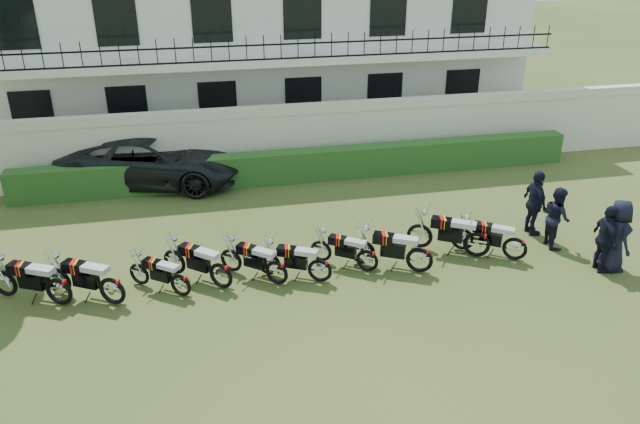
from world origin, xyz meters
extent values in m
plane|color=#36471C|center=(0.00, 0.00, 0.00)|extent=(100.00, 100.00, 0.00)
cube|color=beige|center=(0.00, 8.00, 1.00)|extent=(30.00, 0.30, 2.00)
cube|color=beige|center=(0.00, 8.00, 2.15)|extent=(30.00, 0.35, 0.30)
cube|color=#274D1B|center=(1.00, 7.20, 0.50)|extent=(18.00, 0.60, 1.00)
cube|color=silver|center=(0.00, 14.00, 3.50)|extent=(20.00, 8.00, 7.00)
cube|color=silver|center=(0.00, 9.30, 3.50)|extent=(20.00, 1.40, 0.25)
cube|color=black|center=(0.00, 8.65, 4.10)|extent=(20.00, 0.05, 0.05)
cube|color=black|center=(0.00, 8.65, 3.65)|extent=(20.00, 0.05, 0.05)
cube|color=black|center=(-7.50, 10.02, 1.60)|extent=(1.30, 0.12, 2.20)
cube|color=black|center=(-7.50, 10.02, 5.10)|extent=(1.30, 0.12, 2.20)
cube|color=black|center=(-4.50, 10.02, 1.60)|extent=(1.30, 0.12, 2.20)
cube|color=black|center=(-4.50, 10.02, 5.10)|extent=(1.30, 0.12, 2.20)
cube|color=black|center=(-1.50, 10.02, 1.60)|extent=(1.30, 0.12, 2.20)
cube|color=black|center=(-1.50, 10.02, 5.10)|extent=(1.30, 0.12, 2.20)
cube|color=black|center=(1.50, 10.02, 1.60)|extent=(1.30, 0.12, 2.20)
cube|color=black|center=(1.50, 10.02, 5.10)|extent=(1.30, 0.12, 2.20)
cube|color=black|center=(4.50, 10.02, 1.60)|extent=(1.30, 0.12, 2.20)
cube|color=black|center=(4.50, 10.02, 5.10)|extent=(1.30, 0.12, 2.20)
cube|color=black|center=(7.50, 10.02, 1.60)|extent=(1.30, 0.12, 2.20)
cube|color=black|center=(7.50, 10.02, 5.10)|extent=(1.30, 0.12, 2.20)
torus|color=black|center=(-4.97, 0.85, 0.32)|extent=(0.63, 0.38, 0.66)
torus|color=black|center=(-6.22, 1.47, 0.32)|extent=(0.63, 0.38, 0.66)
cube|color=black|center=(-5.55, 1.13, 0.48)|extent=(0.62, 0.44, 0.32)
cube|color=black|center=(-5.77, 1.24, 0.77)|extent=(0.56, 0.47, 0.24)
cube|color=red|center=(-5.77, 1.24, 0.78)|extent=(0.12, 0.30, 0.25)
cube|color=#DCA40B|center=(-5.71, 1.22, 0.78)|extent=(0.09, 0.29, 0.25)
cube|color=#ADADAD|center=(-5.29, 1.01, 0.82)|extent=(0.64, 0.49, 0.13)
cylinder|color=silver|center=(-6.08, 1.40, 1.10)|extent=(0.32, 0.59, 0.03)
torus|color=black|center=(-3.85, 0.59, 0.32)|extent=(0.62, 0.41, 0.66)
torus|color=black|center=(-5.07, 1.29, 0.32)|extent=(0.62, 0.41, 0.66)
cube|color=black|center=(-4.42, 0.91, 0.49)|extent=(0.61, 0.46, 0.32)
cube|color=black|center=(-4.63, 1.03, 0.78)|extent=(0.56, 0.49, 0.24)
cube|color=red|center=(-4.63, 1.03, 0.79)|extent=(0.13, 0.30, 0.25)
cube|color=#DCA40B|center=(-4.58, 1.00, 0.79)|extent=(0.10, 0.30, 0.25)
cube|color=#ADADAD|center=(-4.16, 0.77, 0.82)|extent=(0.64, 0.52, 0.13)
cylinder|color=silver|center=(-4.93, 1.20, 1.10)|extent=(0.35, 0.58, 0.03)
torus|color=black|center=(-2.54, 0.63, 0.27)|extent=(0.48, 0.39, 0.54)
torus|color=black|center=(-3.47, 1.32, 0.27)|extent=(0.48, 0.39, 0.54)
cube|color=black|center=(-2.97, 0.95, 0.40)|extent=(0.49, 0.42, 0.27)
cube|color=black|center=(-3.13, 1.07, 0.64)|extent=(0.46, 0.43, 0.20)
cube|color=red|center=(-3.13, 1.07, 0.65)|extent=(0.14, 0.25, 0.20)
cube|color=#DCA40B|center=(-3.09, 1.04, 0.65)|extent=(0.11, 0.24, 0.20)
cube|color=#ADADAD|center=(-2.78, 0.80, 0.68)|extent=(0.52, 0.46, 0.11)
cylinder|color=silver|center=(-3.36, 1.24, 0.91)|extent=(0.34, 0.44, 0.03)
torus|color=black|center=(-1.59, 0.68, 0.31)|extent=(0.54, 0.48, 0.63)
torus|color=black|center=(-2.62, 1.55, 0.31)|extent=(0.54, 0.48, 0.63)
cube|color=black|center=(-2.06, 1.08, 0.47)|extent=(0.56, 0.51, 0.31)
cube|color=black|center=(-2.24, 1.23, 0.75)|extent=(0.53, 0.51, 0.23)
cube|color=red|center=(-2.24, 1.23, 0.76)|extent=(0.18, 0.29, 0.24)
cube|color=#DCA40B|center=(-2.20, 1.19, 0.76)|extent=(0.15, 0.28, 0.24)
cube|color=#ADADAD|center=(-1.85, 0.90, 0.79)|extent=(0.60, 0.56, 0.12)
cylinder|color=silver|center=(-2.50, 1.45, 1.06)|extent=(0.43, 0.50, 0.03)
torus|color=black|center=(-0.34, 0.62, 0.29)|extent=(0.51, 0.44, 0.59)
torus|color=black|center=(-1.32, 1.42, 0.29)|extent=(0.51, 0.44, 0.59)
cube|color=black|center=(-0.79, 0.99, 0.44)|extent=(0.52, 0.47, 0.29)
cube|color=black|center=(-0.97, 1.13, 0.70)|extent=(0.50, 0.47, 0.21)
cube|color=red|center=(-0.97, 1.13, 0.71)|extent=(0.16, 0.27, 0.22)
cube|color=#DCA40B|center=(-0.92, 1.09, 0.71)|extent=(0.13, 0.26, 0.22)
cube|color=#ADADAD|center=(-0.59, 0.82, 0.74)|extent=(0.56, 0.52, 0.12)
cylinder|color=silver|center=(-1.21, 1.33, 0.99)|extent=(0.39, 0.47, 0.03)
torus|color=black|center=(0.72, 0.62, 0.29)|extent=(0.56, 0.34, 0.59)
torus|color=black|center=(-0.39, 1.19, 0.29)|extent=(0.56, 0.34, 0.59)
cube|color=black|center=(0.21, 0.89, 0.43)|extent=(0.55, 0.39, 0.29)
cube|color=black|center=(0.01, 0.99, 0.69)|extent=(0.50, 0.42, 0.21)
cube|color=red|center=(0.01, 0.99, 0.70)|extent=(0.11, 0.27, 0.22)
cube|color=#DCA40B|center=(0.06, 0.96, 0.70)|extent=(0.08, 0.26, 0.22)
cube|color=#ADADAD|center=(0.44, 0.77, 0.73)|extent=(0.58, 0.45, 0.12)
cylinder|color=silver|center=(-0.27, 1.13, 0.98)|extent=(0.29, 0.53, 0.03)
torus|color=black|center=(1.86, 0.80, 0.28)|extent=(0.51, 0.39, 0.56)
torus|color=black|center=(0.88, 1.50, 0.28)|extent=(0.51, 0.39, 0.56)
cube|color=black|center=(1.41, 1.12, 0.42)|extent=(0.51, 0.43, 0.28)
cube|color=black|center=(1.24, 1.25, 0.67)|extent=(0.48, 0.44, 0.20)
cube|color=red|center=(1.24, 1.25, 0.68)|extent=(0.14, 0.26, 0.21)
cube|color=#DCA40B|center=(1.28, 1.22, 0.68)|extent=(0.11, 0.25, 0.21)
cube|color=#ADADAD|center=(1.62, 0.98, 0.70)|extent=(0.54, 0.47, 0.11)
cylinder|color=silver|center=(1.00, 1.42, 0.94)|extent=(0.34, 0.47, 0.03)
torus|color=black|center=(3.18, 0.49, 0.32)|extent=(0.62, 0.40, 0.65)
torus|color=black|center=(1.96, 1.17, 0.32)|extent=(0.62, 0.40, 0.65)
cube|color=black|center=(2.62, 0.80, 0.48)|extent=(0.61, 0.45, 0.32)
cube|color=black|center=(2.40, 0.92, 0.77)|extent=(0.56, 0.48, 0.24)
cube|color=red|center=(2.40, 0.92, 0.78)|extent=(0.13, 0.30, 0.25)
cube|color=#DCA40B|center=(2.46, 0.89, 0.78)|extent=(0.10, 0.29, 0.25)
cube|color=#ADADAD|center=(2.87, 0.66, 0.81)|extent=(0.64, 0.51, 0.13)
cylinder|color=silver|center=(2.10, 1.09, 1.09)|extent=(0.34, 0.58, 0.03)
torus|color=black|center=(4.84, 0.88, 0.33)|extent=(0.63, 0.43, 0.67)
torus|color=black|center=(3.62, 1.63, 0.33)|extent=(0.63, 0.43, 0.67)
cube|color=black|center=(4.28, 1.23, 0.50)|extent=(0.62, 0.48, 0.33)
cube|color=black|center=(4.06, 1.36, 0.79)|extent=(0.57, 0.50, 0.24)
cube|color=red|center=(4.06, 1.36, 0.80)|extent=(0.14, 0.31, 0.25)
cube|color=#DCA40B|center=(4.12, 1.32, 0.80)|extent=(0.11, 0.30, 0.25)
cube|color=#ADADAD|center=(4.53, 1.07, 0.84)|extent=(0.65, 0.54, 0.13)
cylinder|color=silver|center=(3.76, 1.54, 1.12)|extent=(0.37, 0.58, 0.03)
torus|color=black|center=(5.61, 0.53, 0.30)|extent=(0.55, 0.43, 0.61)
torus|color=black|center=(4.56, 1.29, 0.30)|extent=(0.55, 0.43, 0.61)
cube|color=black|center=(5.13, 0.88, 0.45)|extent=(0.55, 0.47, 0.30)
cube|color=black|center=(4.94, 1.02, 0.72)|extent=(0.52, 0.47, 0.22)
cube|color=red|center=(4.94, 1.02, 0.73)|extent=(0.15, 0.28, 0.23)
cube|color=#DCA40B|center=(4.99, 0.98, 0.73)|extent=(0.12, 0.27, 0.23)
cube|color=#ADADAD|center=(5.35, 0.72, 0.76)|extent=(0.59, 0.52, 0.12)
cylinder|color=silver|center=(4.68, 1.21, 1.02)|extent=(0.38, 0.50, 0.03)
imported|color=black|center=(-3.79, 7.96, 0.79)|extent=(6.15, 3.91, 1.58)
imported|color=black|center=(6.88, 0.03, 0.85)|extent=(0.55, 1.05, 1.70)
imported|color=black|center=(7.19, 0.06, 0.90)|extent=(0.67, 0.94, 1.81)
imported|color=black|center=(6.47, 1.46, 0.81)|extent=(0.68, 0.84, 1.61)
imported|color=black|center=(6.25, 2.16, 0.90)|extent=(0.46, 1.06, 1.80)
camera|label=1|loc=(-2.44, -11.31, 7.72)|focal=35.00mm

